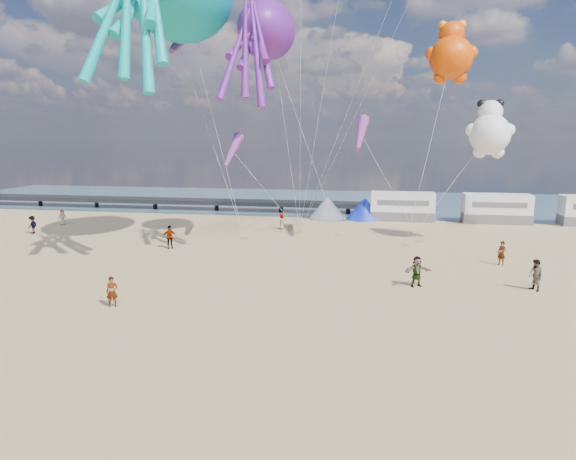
% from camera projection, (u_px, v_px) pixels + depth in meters
% --- Properties ---
extents(ground, '(120.00, 120.00, 0.00)m').
position_uv_depth(ground, '(259.00, 401.00, 17.20)').
color(ground, tan).
rests_on(ground, ground).
extents(water, '(120.00, 120.00, 0.00)m').
position_uv_depth(water, '(353.00, 202.00, 70.43)').
color(water, '#375C6A').
rests_on(water, ground).
extents(pier, '(60.00, 3.00, 0.50)m').
position_uv_depth(pier, '(125.00, 200.00, 64.60)').
color(pier, black).
rests_on(pier, ground).
extents(motorhome_0, '(6.60, 2.50, 3.00)m').
position_uv_depth(motorhome_0, '(402.00, 206.00, 54.58)').
color(motorhome_0, silver).
rests_on(motorhome_0, ground).
extents(motorhome_1, '(6.60, 2.50, 3.00)m').
position_uv_depth(motorhome_1, '(496.00, 209.00, 52.88)').
color(motorhome_1, silver).
rests_on(motorhome_1, ground).
extents(tent_white, '(4.00, 4.00, 2.40)m').
position_uv_depth(tent_white, '(327.00, 207.00, 56.06)').
color(tent_white, white).
rests_on(tent_white, ground).
extents(tent_blue, '(4.00, 4.00, 2.40)m').
position_uv_depth(tent_blue, '(364.00, 208.00, 55.34)').
color(tent_blue, '#1933CC').
rests_on(tent_blue, ground).
extents(standing_person, '(0.69, 0.59, 1.61)m').
position_uv_depth(standing_person, '(112.00, 292.00, 26.63)').
color(standing_person, tan).
rests_on(standing_person, ground).
extents(beachgoer_0, '(0.54, 0.65, 1.51)m').
position_uv_depth(beachgoer_0, '(282.00, 222.00, 49.30)').
color(beachgoer_0, '#7F6659').
rests_on(beachgoer_0, ground).
extents(beachgoer_1, '(0.93, 1.07, 1.85)m').
position_uv_depth(beachgoer_1, '(536.00, 275.00, 29.36)').
color(beachgoer_1, '#7F6659').
rests_on(beachgoer_1, ground).
extents(beachgoer_2, '(0.63, 0.80, 1.65)m').
position_uv_depth(beachgoer_2, '(32.00, 225.00, 47.01)').
color(beachgoer_2, '#7F6659').
rests_on(beachgoer_2, ground).
extents(beachgoer_3, '(1.39, 1.22, 1.87)m').
position_uv_depth(beachgoer_3, '(169.00, 237.00, 40.69)').
color(beachgoer_3, '#7F6659').
rests_on(beachgoer_3, ground).
extents(beachgoer_4, '(1.17, 0.85, 1.84)m').
position_uv_depth(beachgoer_4, '(417.00, 271.00, 30.24)').
color(beachgoer_4, '#7F6659').
rests_on(beachgoer_4, ground).
extents(beachgoer_5, '(1.46, 1.45, 1.68)m').
position_uv_depth(beachgoer_5, '(502.00, 253.00, 35.41)').
color(beachgoer_5, '#7F6659').
rests_on(beachgoer_5, ground).
extents(beachgoer_6, '(0.68, 0.62, 1.56)m').
position_uv_depth(beachgoer_6, '(62.00, 217.00, 51.70)').
color(beachgoer_6, '#7F6659').
rests_on(beachgoer_6, ground).
extents(sandbag_a, '(0.50, 0.35, 0.22)m').
position_uv_depth(sandbag_a, '(244.00, 238.00, 44.37)').
color(sandbag_a, gray).
rests_on(sandbag_a, ground).
extents(sandbag_b, '(0.50, 0.35, 0.22)m').
position_uv_depth(sandbag_b, '(338.00, 235.00, 45.80)').
color(sandbag_b, gray).
rests_on(sandbag_b, ground).
extents(sandbag_c, '(0.50, 0.35, 0.22)m').
position_uv_depth(sandbag_c, '(406.00, 245.00, 41.56)').
color(sandbag_c, gray).
rests_on(sandbag_c, ground).
extents(sandbag_d, '(0.50, 0.35, 0.22)m').
position_uv_depth(sandbag_d, '(420.00, 241.00, 43.06)').
color(sandbag_d, gray).
rests_on(sandbag_d, ground).
extents(sandbag_e, '(0.50, 0.35, 0.22)m').
position_uv_depth(sandbag_e, '(300.00, 232.00, 47.22)').
color(sandbag_e, gray).
rests_on(sandbag_e, ground).
extents(kite_octopus_purple, '(5.56, 9.98, 10.78)m').
position_uv_depth(kite_octopus_purple, '(267.00, 30.00, 39.29)').
color(kite_octopus_purple, '#5F1985').
extents(kite_panda, '(4.42, 4.24, 5.43)m').
position_uv_depth(kite_panda, '(490.00, 134.00, 40.21)').
color(kite_panda, white).
extents(kite_teddy_orange, '(5.73, 5.59, 6.27)m').
position_uv_depth(kite_teddy_orange, '(451.00, 58.00, 43.66)').
color(kite_teddy_orange, '#E94804').
extents(windsock_left, '(2.32, 6.54, 6.45)m').
position_uv_depth(windsock_left, '(179.00, 43.00, 41.46)').
color(windsock_left, red).
extents(windsock_mid, '(1.22, 5.74, 5.71)m').
position_uv_depth(windsock_mid, '(361.00, 134.00, 41.92)').
color(windsock_mid, red).
extents(windsock_right, '(0.97, 4.98, 4.97)m').
position_uv_depth(windsock_right, '(232.00, 151.00, 43.40)').
color(windsock_right, red).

